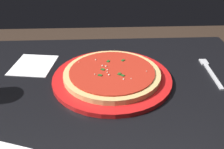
# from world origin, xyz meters

# --- Properties ---
(restaurant_table) EXTENTS (1.02, 0.73, 0.75)m
(restaurant_table) POSITION_xyz_m (0.00, 0.00, 0.60)
(restaurant_table) COLOR black
(restaurant_table) RESTS_ON ground_plane
(serving_plate) EXTENTS (0.36, 0.36, 0.01)m
(serving_plate) POSITION_xyz_m (0.04, 0.04, 0.75)
(serving_plate) COLOR red
(serving_plate) RESTS_ON restaurant_table
(pizza) EXTENTS (0.29, 0.29, 0.02)m
(pizza) POSITION_xyz_m (0.04, 0.04, 0.77)
(pizza) COLOR #DBB26B
(pizza) RESTS_ON serving_plate
(napkin_folded_right) EXTENTS (0.15, 0.17, 0.00)m
(napkin_folded_right) POSITION_xyz_m (-0.22, 0.15, 0.75)
(napkin_folded_right) COLOR white
(napkin_folded_right) RESTS_ON restaurant_table
(fork) EXTENTS (0.03, 0.19, 0.00)m
(fork) POSITION_xyz_m (0.36, 0.08, 0.75)
(fork) COLOR silver
(fork) RESTS_ON restaurant_table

